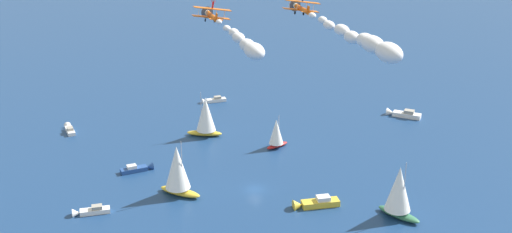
% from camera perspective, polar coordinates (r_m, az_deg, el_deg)
% --- Properties ---
extents(ground_plane, '(2000.00, 2000.00, 0.00)m').
position_cam_1_polar(ground_plane, '(144.68, -0.09, -6.08)').
color(ground_plane, navy).
extents(motorboat_far_port, '(6.05, 6.73, 2.09)m').
position_cam_1_polar(motorboat_far_port, '(139.17, -13.66, -7.66)').
color(motorboat_far_port, white).
rests_on(motorboat_far_port, ground_plane).
extents(motorboat_far_stbd, '(9.39, 4.12, 2.64)m').
position_cam_1_polar(motorboat_far_stbd, '(187.21, 12.06, 0.22)').
color(motorboat_far_stbd, white).
rests_on(motorboat_far_stbd, ground_plane).
extents(motorboat_inshore, '(8.10, 8.57, 2.72)m').
position_cam_1_polar(motorboat_inshore, '(138.27, 4.86, -7.20)').
color(motorboat_inshore, gold).
rests_on(motorboat_inshore, ground_plane).
extents(sailboat_offshore, '(9.50, 5.75, 11.89)m').
position_cam_1_polar(sailboat_offshore, '(134.87, 11.79, -6.13)').
color(sailboat_offshore, '#33704C').
rests_on(sailboat_offshore, ground_plane).
extents(sailboat_trailing, '(4.20, 6.48, 8.05)m').
position_cam_1_polar(sailboat_trailing, '(163.02, 1.70, -1.39)').
color(sailboat_trailing, '#B21E1E').
rests_on(sailboat_trailing, ground_plane).
extents(sailboat_mid_cluster, '(9.70, 5.92, 12.13)m').
position_cam_1_polar(sailboat_mid_cluster, '(141.21, -6.55, -4.44)').
color(sailboat_mid_cluster, gold).
rests_on(sailboat_mid_cluster, ground_plane).
extents(motorboat_outer_ring_b, '(5.22, 7.26, 2.11)m').
position_cam_1_polar(motorboat_outer_ring_b, '(154.66, -9.76, -4.28)').
color(motorboat_outer_ring_b, '#23478C').
rests_on(motorboat_outer_ring_b, ground_plane).
extents(sailboat_outer_ring_c, '(8.84, 6.78, 11.33)m').
position_cam_1_polar(sailboat_outer_ring_c, '(169.63, -4.22, 0.03)').
color(sailboat_outer_ring_c, gold).
rests_on(sailboat_outer_ring_c, ground_plane).
extents(motorboat_outer_ring_d, '(5.41, 6.54, 1.97)m').
position_cam_1_polar(motorboat_outer_ring_d, '(194.10, -3.60, 1.37)').
color(motorboat_outer_ring_d, white).
rests_on(motorboat_outer_ring_d, ground_plane).
extents(motorboat_outer_ring_e, '(6.83, 4.98, 1.99)m').
position_cam_1_polar(motorboat_outer_ring_e, '(179.85, -15.26, -1.02)').
color(motorboat_outer_ring_e, white).
rests_on(motorboat_outer_ring_e, ground_plane).
extents(biplane_lead, '(6.92, 6.80, 3.67)m').
position_cam_1_polar(biplane_lead, '(129.49, -3.73, 8.41)').
color(biplane_lead, orange).
extents(wingwalker_lead, '(0.60, 0.80, 1.79)m').
position_cam_1_polar(wingwalker_lead, '(129.14, -3.59, 9.36)').
color(wingwalker_lead, red).
extents(smoke_trail_lead, '(19.97, 14.95, 3.07)m').
position_cam_1_polar(smoke_trail_lead, '(109.70, -0.74, 5.96)').
color(smoke_trail_lead, silver).
extents(biplane_wingman, '(6.92, 6.80, 3.67)m').
position_cam_1_polar(biplane_wingman, '(132.30, 3.79, 9.00)').
color(biplane_wingman, orange).
extents(smoke_trail_wingman, '(27.45, 19.86, 3.74)m').
position_cam_1_polar(smoke_trail_wingman, '(109.28, 9.20, 6.12)').
color(smoke_trail_wingman, silver).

